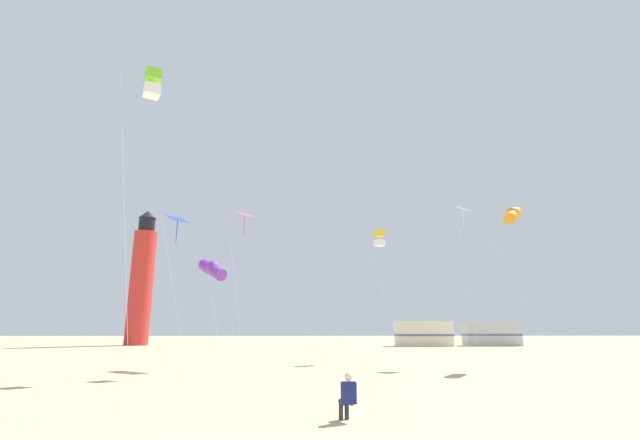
{
  "coord_description": "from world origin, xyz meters",
  "views": [
    {
      "loc": [
        0.97,
        -6.68,
        2.29
      ],
      "look_at": [
        1.3,
        10.6,
        6.43
      ],
      "focal_mm": 24.84,
      "sensor_mm": 36.0,
      "label": 1
    }
  ],
  "objects_px": {
    "kite_tube_orange": "(513,215)",
    "kite_diamond_blue": "(177,224)",
    "kite_box_gold": "(379,238)",
    "kite_diamond_rainbow": "(244,220)",
    "lighthouse_distant": "(142,280)",
    "kite_flyer_standing": "(347,395)",
    "kite_box_lime": "(152,84)",
    "rv_van_silver": "(491,334)",
    "kite_tube_violet": "(212,269)",
    "kite_diamond_white": "(463,215)",
    "rv_van_cream": "(423,334)"
  },
  "relations": [
    {
      "from": "kite_flyer_standing",
      "to": "rv_van_silver",
      "type": "xyz_separation_m",
      "value": [
        20.45,
        42.04,
        0.78
      ]
    },
    {
      "from": "kite_tube_orange",
      "to": "kite_box_gold",
      "type": "relative_size",
      "value": 1.07
    },
    {
      "from": "kite_tube_orange",
      "to": "rv_van_silver",
      "type": "xyz_separation_m",
      "value": [
        9.11,
        27.86,
        -7.47
      ]
    },
    {
      "from": "kite_diamond_blue",
      "to": "kite_tube_orange",
      "type": "bearing_deg",
      "value": 13.36
    },
    {
      "from": "kite_tube_violet",
      "to": "kite_box_lime",
      "type": "relative_size",
      "value": 0.5
    },
    {
      "from": "kite_diamond_blue",
      "to": "rv_van_cream",
      "type": "distance_m",
      "value": 37.41
    },
    {
      "from": "kite_box_lime",
      "to": "rv_van_silver",
      "type": "bearing_deg",
      "value": 53.46
    },
    {
      "from": "rv_van_silver",
      "to": "kite_tube_orange",
      "type": "bearing_deg",
      "value": -107.99
    },
    {
      "from": "kite_diamond_white",
      "to": "kite_box_gold",
      "type": "height_order",
      "value": "kite_diamond_white"
    },
    {
      "from": "kite_tube_violet",
      "to": "kite_diamond_white",
      "type": "distance_m",
      "value": 16.28
    },
    {
      "from": "kite_diamond_white",
      "to": "kite_diamond_blue",
      "type": "xyz_separation_m",
      "value": [
        -16.51,
        -6.46,
        -2.2
      ]
    },
    {
      "from": "kite_box_gold",
      "to": "kite_tube_violet",
      "type": "bearing_deg",
      "value": -155.92
    },
    {
      "from": "kite_diamond_blue",
      "to": "rv_van_silver",
      "type": "height_order",
      "value": "kite_diamond_blue"
    },
    {
      "from": "kite_box_lime",
      "to": "lighthouse_distant",
      "type": "height_order",
      "value": "lighthouse_distant"
    },
    {
      "from": "kite_tube_violet",
      "to": "rv_van_silver",
      "type": "xyz_separation_m",
      "value": [
        27.21,
        27.57,
        -4.16
      ]
    },
    {
      "from": "kite_tube_orange",
      "to": "kite_box_gold",
      "type": "height_order",
      "value": "kite_tube_orange"
    },
    {
      "from": "rv_van_cream",
      "to": "kite_diamond_white",
      "type": "bearing_deg",
      "value": -96.42
    },
    {
      "from": "kite_tube_orange",
      "to": "lighthouse_distant",
      "type": "xyz_separation_m",
      "value": [
        -33.5,
        30.07,
        -1.02
      ]
    },
    {
      "from": "kite_box_gold",
      "to": "rv_van_silver",
      "type": "distance_m",
      "value": 29.01
    },
    {
      "from": "kite_tube_violet",
      "to": "kite_box_gold",
      "type": "height_order",
      "value": "kite_box_gold"
    },
    {
      "from": "kite_diamond_blue",
      "to": "kite_box_gold",
      "type": "bearing_deg",
      "value": 39.81
    },
    {
      "from": "kite_box_lime",
      "to": "rv_van_cream",
      "type": "xyz_separation_m",
      "value": [
        19.47,
        36.49,
        -10.4
      ]
    },
    {
      "from": "kite_diamond_rainbow",
      "to": "rv_van_silver",
      "type": "relative_size",
      "value": 1.31
    },
    {
      "from": "kite_diamond_rainbow",
      "to": "kite_box_gold",
      "type": "height_order",
      "value": "kite_box_gold"
    },
    {
      "from": "kite_tube_violet",
      "to": "kite_box_lime",
      "type": "height_order",
      "value": "kite_box_lime"
    },
    {
      "from": "rv_van_silver",
      "to": "lighthouse_distant",
      "type": "bearing_deg",
      "value": 177.13
    },
    {
      "from": "kite_diamond_white",
      "to": "kite_diamond_blue",
      "type": "height_order",
      "value": "kite_diamond_white"
    },
    {
      "from": "kite_flyer_standing",
      "to": "kite_box_lime",
      "type": "distance_m",
      "value": 14.12
    },
    {
      "from": "kite_flyer_standing",
      "to": "kite_tube_violet",
      "type": "bearing_deg",
      "value": -82.31
    },
    {
      "from": "kite_tube_violet",
      "to": "kite_diamond_blue",
      "type": "distance_m",
      "value": 5.1
    },
    {
      "from": "kite_flyer_standing",
      "to": "kite_diamond_white",
      "type": "height_order",
      "value": "kite_diamond_white"
    },
    {
      "from": "kite_diamond_rainbow",
      "to": "lighthouse_distant",
      "type": "xyz_separation_m",
      "value": [
        -17.53,
        32.26,
        -0.11
      ]
    },
    {
      "from": "kite_diamond_white",
      "to": "rv_van_silver",
      "type": "xyz_separation_m",
      "value": [
        11.47,
        25.89,
        -7.98
      ]
    },
    {
      "from": "kite_diamond_white",
      "to": "kite_box_gold",
      "type": "xyz_separation_m",
      "value": [
        -5.05,
        3.09,
        -1.0
      ]
    },
    {
      "from": "kite_diamond_white",
      "to": "kite_flyer_standing",
      "type": "bearing_deg",
      "value": -119.06
    },
    {
      "from": "kite_tube_violet",
      "to": "lighthouse_distant",
      "type": "bearing_deg",
      "value": 117.33
    },
    {
      "from": "kite_diamond_white",
      "to": "kite_tube_orange",
      "type": "xyz_separation_m",
      "value": [
        2.37,
        -1.97,
        -0.51
      ]
    },
    {
      "from": "kite_diamond_rainbow",
      "to": "kite_diamond_blue",
      "type": "xyz_separation_m",
      "value": [
        -2.91,
        -2.3,
        -0.78
      ]
    },
    {
      "from": "kite_tube_orange",
      "to": "lighthouse_distant",
      "type": "distance_m",
      "value": 45.03
    },
    {
      "from": "kite_box_lime",
      "to": "kite_tube_orange",
      "type": "distance_m",
      "value": 21.26
    },
    {
      "from": "kite_box_lime",
      "to": "kite_diamond_rainbow",
      "type": "relative_size",
      "value": 1.46
    },
    {
      "from": "kite_box_gold",
      "to": "rv_van_cream",
      "type": "distance_m",
      "value": 24.27
    },
    {
      "from": "kite_tube_orange",
      "to": "kite_box_lime",
      "type": "bearing_deg",
      "value": -152.66
    },
    {
      "from": "kite_flyer_standing",
      "to": "rv_van_cream",
      "type": "distance_m",
      "value": 42.76
    },
    {
      "from": "kite_tube_violet",
      "to": "kite_diamond_white",
      "type": "height_order",
      "value": "kite_diamond_white"
    },
    {
      "from": "kite_diamond_white",
      "to": "rv_van_silver",
      "type": "bearing_deg",
      "value": 66.1
    },
    {
      "from": "lighthouse_distant",
      "to": "kite_tube_orange",
      "type": "bearing_deg",
      "value": -41.92
    },
    {
      "from": "kite_tube_orange",
      "to": "kite_diamond_blue",
      "type": "bearing_deg",
      "value": -166.64
    },
    {
      "from": "kite_flyer_standing",
      "to": "lighthouse_distant",
      "type": "relative_size",
      "value": 0.07
    },
    {
      "from": "kite_flyer_standing",
      "to": "kite_tube_orange",
      "type": "bearing_deg",
      "value": -146.01
    }
  ]
}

